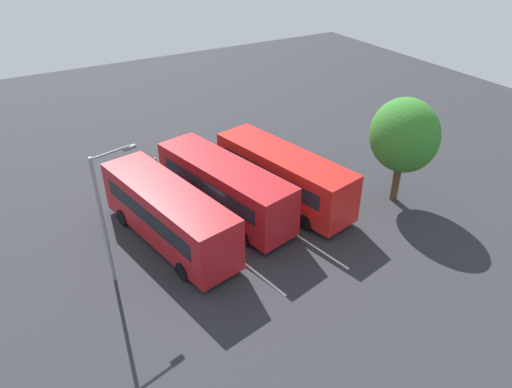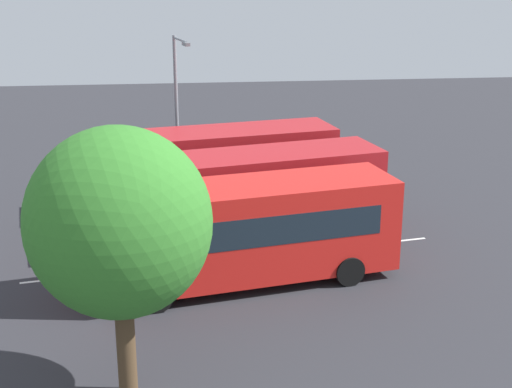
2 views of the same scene
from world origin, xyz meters
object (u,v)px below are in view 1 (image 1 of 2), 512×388
at_px(depot_tree, 404,136).
at_px(street_lamp, 106,211).
at_px(bus_center_left, 224,186).
at_px(bus_center_right, 168,213).
at_px(bus_far_left, 283,175).
at_px(pedestrian, 156,167).

bearing_deg(depot_tree, street_lamp, 85.10).
height_order(bus_center_left, street_lamp, street_lamp).
xyz_separation_m(bus_center_left, bus_center_right, (-0.93, 3.73, 0.00)).
distance_m(bus_far_left, bus_center_left, 3.67).
bearing_deg(bus_center_left, pedestrian, 7.52).
height_order(street_lamp, depot_tree, street_lamp).
relative_size(bus_center_right, pedestrian, 6.00).
distance_m(bus_center_right, pedestrian, 6.85).
relative_size(bus_far_left, street_lamp, 1.49).
distance_m(bus_center_left, depot_tree, 10.59).
relative_size(bus_far_left, depot_tree, 1.52).
xyz_separation_m(pedestrian, street_lamp, (-8.12, 4.95, 2.85)).
xyz_separation_m(bus_far_left, street_lamp, (-1.92, 10.62, 2.06)).
xyz_separation_m(bus_center_left, pedestrian, (5.66, 2.04, -0.79)).
height_order(bus_center_right, street_lamp, street_lamp).
distance_m(bus_far_left, bus_center_right, 7.37).
relative_size(street_lamp, depot_tree, 1.02).
relative_size(bus_center_right, street_lamp, 1.49).
bearing_deg(street_lamp, bus_center_left, 4.91).
distance_m(bus_far_left, depot_tree, 7.22).
relative_size(bus_far_left, bus_center_left, 1.00).
xyz_separation_m(bus_far_left, depot_tree, (-3.34, -5.91, 2.47)).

